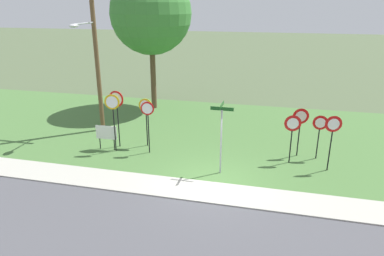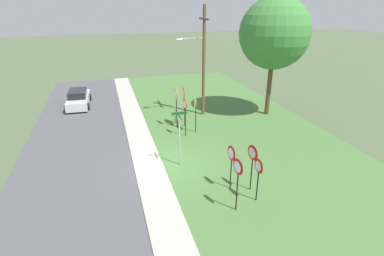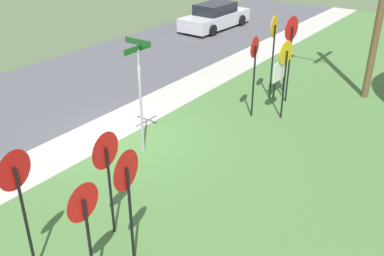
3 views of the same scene
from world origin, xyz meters
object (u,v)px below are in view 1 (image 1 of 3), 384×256
at_px(yield_sign_far_right, 300,121).
at_px(yield_sign_far_left, 292,128).
at_px(stop_sign_far_left, 146,112).
at_px(yield_sign_near_right, 333,130).
at_px(stop_sign_near_left, 117,106).
at_px(yield_sign_near_left, 320,127).
at_px(stop_sign_near_right, 148,117).
at_px(utility_pole, 95,51).
at_px(oak_tree_left, 151,14).
at_px(stop_sign_far_center, 113,110).
at_px(notice_board, 106,134).
at_px(street_name_post, 221,133).

bearing_deg(yield_sign_far_right, yield_sign_far_left, -122.37).
distance_m(stop_sign_far_left, yield_sign_near_right, 8.74).
distance_m(stop_sign_near_left, yield_sign_near_left, 9.71).
bearing_deg(stop_sign_near_right, utility_pole, 140.42).
relative_size(stop_sign_far_left, oak_tree_left, 0.28).
bearing_deg(stop_sign_far_center, yield_sign_near_right, -7.73).
xyz_separation_m(stop_sign_far_center, yield_sign_far_right, (8.72, 1.54, -0.34)).
height_order(stop_sign_near_left, stop_sign_near_right, stop_sign_near_left).
height_order(yield_sign_near_right, notice_board, yield_sign_near_right).
height_order(yield_sign_near_left, oak_tree_left, oak_tree_left).
xyz_separation_m(yield_sign_far_left, yield_sign_far_right, (0.38, 0.90, 0.07)).
bearing_deg(yield_sign_near_left, yield_sign_far_right, 168.58).
distance_m(yield_sign_near_left, utility_pole, 12.10).
xyz_separation_m(yield_sign_near_right, utility_pole, (-12.06, 2.34, 2.63)).
xyz_separation_m(yield_sign_far_left, utility_pole, (-10.44, 1.92, 2.80)).
bearing_deg(utility_pole, stop_sign_far_center, -50.86).
bearing_deg(stop_sign_near_right, street_name_post, -26.85).
relative_size(stop_sign_far_center, yield_sign_far_left, 1.27).
bearing_deg(oak_tree_left, stop_sign_far_left, -73.47).
bearing_deg(utility_pole, yield_sign_far_left, -10.43).
bearing_deg(utility_pole, stop_sign_near_right, -32.00).
xyz_separation_m(stop_sign_near_right, oak_tree_left, (-2.41, 7.55, 4.43)).
height_order(stop_sign_near_left, stop_sign_far_center, stop_sign_near_left).
bearing_deg(yield_sign_near_right, yield_sign_near_left, 97.94).
xyz_separation_m(stop_sign_near_left, stop_sign_far_left, (1.33, 0.46, -0.34)).
bearing_deg(stop_sign_near_right, stop_sign_near_left, 160.33).
distance_m(stop_sign_far_left, yield_sign_far_right, 7.47).
xyz_separation_m(stop_sign_near_right, street_name_post, (3.74, -1.31, -0.01)).
bearing_deg(oak_tree_left, yield_sign_near_right, -35.13).
xyz_separation_m(stop_sign_near_right, utility_pole, (-3.78, 2.36, 2.64)).
bearing_deg(yield_sign_near_left, stop_sign_far_left, 179.80).
relative_size(stop_sign_near_right, utility_pole, 0.31).
height_order(street_name_post, notice_board, street_name_post).
distance_m(stop_sign_near_left, yield_sign_near_right, 10.04).
relative_size(stop_sign_near_left, yield_sign_near_left, 1.37).
xyz_separation_m(stop_sign_near_left, stop_sign_far_center, (0.06, -0.58, -0.04)).
distance_m(stop_sign_near_right, yield_sign_far_right, 7.16).
xyz_separation_m(stop_sign_far_left, street_name_post, (4.15, -2.14, 0.03)).
height_order(stop_sign_far_left, oak_tree_left, oak_tree_left).
xyz_separation_m(stop_sign_far_center, utility_pole, (-2.09, 2.57, 2.39)).
bearing_deg(yield_sign_near_right, yield_sign_far_left, 155.92).
height_order(stop_sign_near_right, yield_sign_near_left, stop_sign_near_right).
bearing_deg(yield_sign_far_right, street_name_post, -150.88).
bearing_deg(yield_sign_near_right, oak_tree_left, 135.15).
height_order(yield_sign_far_left, notice_board, yield_sign_far_left).
height_order(street_name_post, utility_pole, utility_pole).
bearing_deg(oak_tree_left, yield_sign_near_left, -31.60).
bearing_deg(notice_board, stop_sign_near_right, 1.19).
xyz_separation_m(stop_sign_far_left, stop_sign_far_center, (-1.27, -1.04, 0.29)).
relative_size(yield_sign_near_right, yield_sign_far_left, 1.10).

